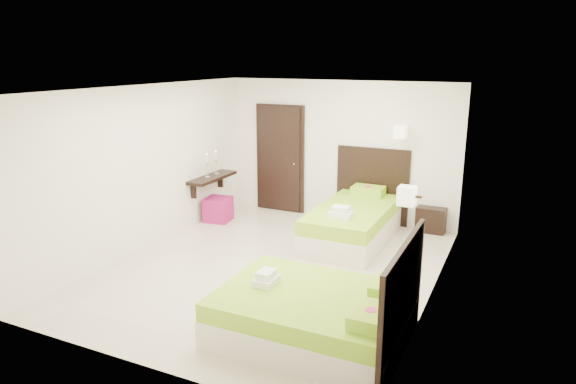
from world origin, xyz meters
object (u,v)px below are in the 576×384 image
at_px(bed_double, 319,314).
at_px(nightstand, 432,218).
at_px(bed_single, 355,220).
at_px(ottoman, 218,209).

bearing_deg(bed_double, nightstand, 83.56).
xyz_separation_m(bed_single, ottoman, (-2.64, -0.13, -0.11)).
distance_m(bed_double, ottoman, 4.50).
bearing_deg(nightstand, ottoman, -161.89).
bearing_deg(bed_single, nightstand, 42.11).
distance_m(bed_single, bed_double, 3.28).
relative_size(bed_single, bed_double, 1.12).
bearing_deg(nightstand, bed_double, -95.20).
height_order(bed_single, ottoman, bed_single).
xyz_separation_m(nightstand, ottoman, (-3.75, -1.14, 0.00)).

